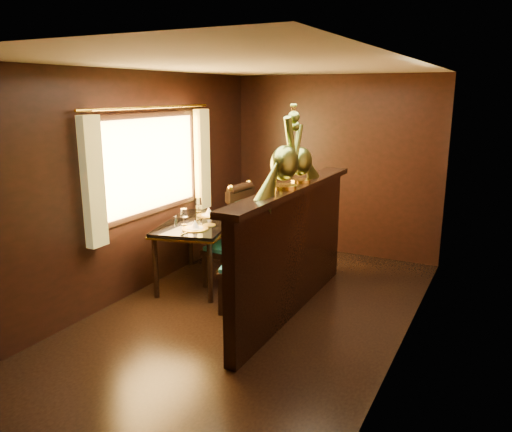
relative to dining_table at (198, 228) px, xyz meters
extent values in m
plane|color=black|center=(1.03, -0.58, -0.69)|extent=(5.00, 5.00, 0.00)
cube|color=black|center=(1.03, 1.92, 0.56)|extent=(3.00, 0.04, 2.50)
cube|color=black|center=(1.03, -3.08, 0.56)|extent=(3.00, 0.04, 2.50)
cube|color=black|center=(-0.47, -0.58, 0.56)|extent=(0.04, 5.00, 2.50)
cube|color=black|center=(2.53, -0.58, 0.56)|extent=(0.04, 5.00, 2.50)
cube|color=beige|center=(1.03, -0.58, 1.81)|extent=(3.00, 5.00, 0.04)
cube|color=#FFC672|center=(-0.47, -0.28, 0.76)|extent=(0.01, 1.70, 1.05)
cube|color=gold|center=(-0.37, -1.25, 0.71)|extent=(0.10, 0.22, 1.30)
cube|color=gold|center=(-0.37, 0.69, 0.71)|extent=(0.10, 0.22, 1.30)
cylinder|color=yellow|center=(-0.39, -0.28, 1.41)|extent=(0.03, 2.20, 0.03)
cube|color=black|center=(1.35, -0.28, -0.04)|extent=(0.12, 2.60, 1.30)
cube|color=#3E3D1C|center=(1.29, -0.28, 0.01)|extent=(0.02, 2.20, 0.95)
cube|color=black|center=(1.35, -0.28, 0.64)|extent=(0.26, 2.70, 0.06)
cube|color=black|center=(0.00, 0.00, 0.05)|extent=(1.06, 1.41, 0.04)
cube|color=yellow|center=(0.00, 0.00, 0.02)|extent=(1.08, 1.44, 0.02)
cylinder|color=black|center=(-0.16, -0.64, -0.34)|extent=(0.06, 0.06, 0.70)
cylinder|color=black|center=(0.46, -0.47, -0.34)|extent=(0.06, 0.06, 0.70)
cylinder|color=black|center=(-0.45, 0.47, -0.34)|extent=(0.06, 0.06, 0.70)
cylinder|color=black|center=(0.17, 0.63, -0.34)|extent=(0.06, 0.06, 0.70)
cylinder|color=gold|center=(0.16, -0.30, 0.08)|extent=(0.30, 0.30, 0.01)
cone|color=white|center=(0.16, -0.30, 0.13)|extent=(0.11, 0.11, 0.10)
cylinder|color=gold|center=(-0.05, 0.31, 0.08)|extent=(0.30, 0.30, 0.01)
cone|color=white|center=(-0.05, 0.31, 0.13)|extent=(0.11, 0.11, 0.10)
cylinder|color=silver|center=(-0.25, -0.11, 0.10)|extent=(0.03, 0.03, 0.06)
cylinder|color=silver|center=(-0.28, -0.06, 0.10)|extent=(0.03, 0.03, 0.06)
cube|color=black|center=(0.86, -0.46, -0.25)|extent=(0.57, 0.57, 0.06)
cube|color=#14575E|center=(0.86, -0.46, -0.20)|extent=(0.51, 0.51, 0.05)
cube|color=#14575E|center=(1.04, -0.40, 0.13)|extent=(0.14, 0.35, 0.58)
cube|color=black|center=(0.73, -0.70, -0.48)|extent=(0.05, 0.05, 0.40)
cube|color=black|center=(1.09, -0.59, -0.48)|extent=(0.05, 0.05, 0.40)
cube|color=black|center=(0.62, -0.34, -0.48)|extent=(0.05, 0.05, 0.40)
cube|color=black|center=(0.98, -0.23, -0.48)|extent=(0.05, 0.05, 0.40)
sphere|color=yellow|center=(1.10, -0.58, 0.57)|extent=(0.07, 0.07, 0.07)
sphere|color=yellow|center=(0.99, -0.22, 0.57)|extent=(0.07, 0.07, 0.07)
cube|color=black|center=(0.37, 0.05, -0.26)|extent=(0.48, 0.48, 0.06)
cube|color=#14575E|center=(0.37, 0.05, -0.21)|extent=(0.43, 0.43, 0.05)
cube|color=#14575E|center=(0.56, 0.03, 0.12)|extent=(0.06, 0.35, 0.58)
cube|color=black|center=(0.17, -0.13, -0.48)|extent=(0.05, 0.05, 0.40)
cube|color=black|center=(0.54, -0.15, -0.48)|extent=(0.05, 0.05, 0.40)
cube|color=black|center=(0.19, 0.24, -0.48)|extent=(0.05, 0.05, 0.40)
cube|color=black|center=(0.56, 0.22, -0.48)|extent=(0.05, 0.05, 0.40)
sphere|color=yellow|center=(0.55, -0.15, 0.56)|extent=(0.07, 0.07, 0.07)
sphere|color=yellow|center=(0.57, 0.22, 0.56)|extent=(0.07, 0.07, 0.07)
camera|label=1|loc=(3.26, -4.79, 1.57)|focal=35.00mm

